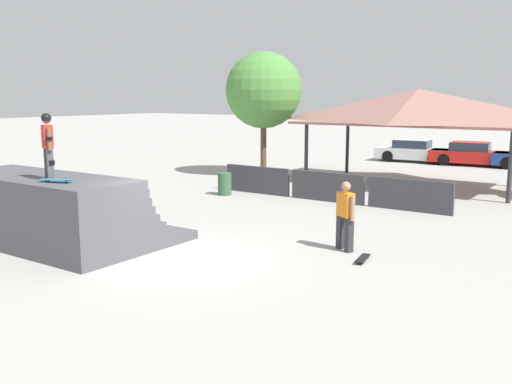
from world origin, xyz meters
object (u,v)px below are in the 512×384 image
object	(u,v)px
parked_car_white	(413,151)
bystander_walking	(345,212)
skateboard_on_ground	(362,259)
tree_beside_pavilion	(264,90)
parked_car_red	(471,154)
skater_on_deck	(48,142)
trash_bin	(225,184)
skateboard_on_deck	(57,180)

from	to	relation	value
parked_car_white	bystander_walking	bearing A→B (deg)	-79.61
skateboard_on_ground	tree_beside_pavilion	size ratio (longest dim) A/B	0.15
tree_beside_pavilion	parked_car_red	size ratio (longest dim) A/B	1.29
tree_beside_pavilion	parked_car_white	size ratio (longest dim) A/B	1.35
skateboard_on_ground	tree_beside_pavilion	distance (m)	14.99
tree_beside_pavilion	skater_on_deck	bearing A→B (deg)	-76.54
parked_car_red	bystander_walking	bearing A→B (deg)	-91.02
skateboard_on_ground	skater_on_deck	bearing A→B (deg)	-72.17
parked_car_white	parked_car_red	bearing A→B (deg)	-1.87
skater_on_deck	trash_bin	world-z (taller)	skater_on_deck
trash_bin	tree_beside_pavilion	bearing A→B (deg)	108.91
tree_beside_pavilion	trash_bin	world-z (taller)	tree_beside_pavilion
skateboard_on_deck	parked_car_white	size ratio (longest dim) A/B	0.20
skater_on_deck	tree_beside_pavilion	distance (m)	14.59
skater_on_deck	parked_car_white	world-z (taller)	skater_on_deck
trash_bin	skateboard_on_deck	bearing A→B (deg)	-76.94
skateboard_on_deck	parked_car_white	world-z (taller)	skateboard_on_deck
skateboard_on_deck	parked_car_white	bearing A→B (deg)	73.41
skater_on_deck	parked_car_red	size ratio (longest dim) A/B	0.35
skateboard_on_deck	parked_car_red	size ratio (longest dim) A/B	0.19
skater_on_deck	tree_beside_pavilion	xyz separation A→B (m)	(-3.38, 14.14, 1.31)
skater_on_deck	bystander_walking	size ratio (longest dim) A/B	0.92
skater_on_deck	trash_bin	bearing A→B (deg)	125.91
bystander_walking	tree_beside_pavilion	xyz separation A→B (m)	(-9.11, 9.96, 3.04)
tree_beside_pavilion	parked_car_white	world-z (taller)	tree_beside_pavilion
skater_on_deck	parked_car_red	bearing A→B (deg)	106.97
skateboard_on_deck	tree_beside_pavilion	bearing A→B (deg)	88.80
trash_bin	parked_car_white	xyz separation A→B (m)	(2.11, 14.89, 0.18)
skater_on_deck	skateboard_on_ground	world-z (taller)	skater_on_deck
parked_car_red	trash_bin	bearing A→B (deg)	-116.16
bystander_walking	parked_car_red	bearing A→B (deg)	-55.56
bystander_walking	tree_beside_pavilion	world-z (taller)	tree_beside_pavilion
skater_on_deck	trash_bin	distance (m)	9.16
skateboard_on_deck	skateboard_on_ground	distance (m)	7.26
skateboard_on_ground	skateboard_on_deck	bearing A→B (deg)	-68.60
skater_on_deck	trash_bin	xyz separation A→B (m)	(-1.54, 8.74, -2.26)
skater_on_deck	parked_car_white	size ratio (longest dim) A/B	0.37
trash_bin	parked_car_white	bearing A→B (deg)	81.91
bystander_walking	parked_car_white	world-z (taller)	bystander_walking
parked_car_white	skater_on_deck	bearing A→B (deg)	-95.84
bystander_walking	skateboard_on_ground	distance (m)	1.32
skateboard_on_ground	parked_car_red	world-z (taller)	parked_car_red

